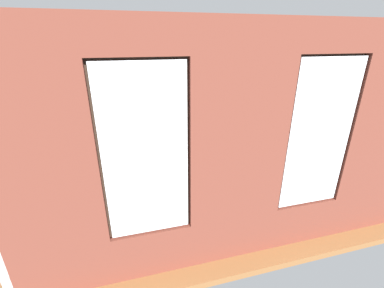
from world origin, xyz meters
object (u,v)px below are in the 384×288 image
remote_black (183,150)px  media_console (74,170)px  table_plant_small (189,148)px  remote_silver (174,150)px  cup_ceramic (198,145)px  tv_flatscreen (69,145)px  couch_by_window (188,213)px  potted_plant_by_left_couch (241,139)px  potted_plant_foreground_right (92,128)px  couch_left (282,159)px  coffee_table (183,153)px  potted_plant_between_couches (260,196)px  candle_jar (165,153)px  potted_plant_near_tv (93,163)px

remote_black → media_console: size_ratio=0.15×
table_plant_small → remote_silver: table_plant_small is taller
cup_ceramic → tv_flatscreen: bearing=3.4°
couch_by_window → media_console: size_ratio=1.56×
tv_flatscreen → potted_plant_by_left_couch: bearing=-172.5°
potted_plant_foreground_right → couch_left: bearing=151.5°
coffee_table → remote_silver: size_ratio=9.04×
table_plant_small → couch_left: bearing=161.1°
potted_plant_foreground_right → potted_plant_between_couches: bearing=129.3°
remote_black → candle_jar: bearing=-52.4°
cup_ceramic → potted_plant_between_couches: 2.38m
coffee_table → cup_ceramic: size_ratio=17.54×
candle_jar → potted_plant_near_tv: 1.73m
remote_silver → couch_by_window: bearing=42.0°
remote_black → potted_plant_by_left_couch: 1.88m
candle_jar → media_console: 2.02m
tv_flatscreen → coffee_table: bearing=-179.7°
cup_ceramic → tv_flatscreen: 2.92m
tv_flatscreen → remote_black: bearing=-179.7°
table_plant_small → remote_black: 0.20m
couch_by_window → candle_jar: bearing=-89.7°
potted_plant_foreground_right → tv_flatscreen: bearing=79.0°
couch_left → potted_plant_between_couches: 1.88m
remote_silver → potted_plant_near_tv: bearing=-8.5°
table_plant_small → tv_flatscreen: 2.60m
remote_black → potted_plant_foreground_right: bearing=-103.6°
potted_plant_near_tv → potted_plant_between_couches: (-2.78, 1.17, -0.45)m
tv_flatscreen → potted_plant_near_tv: bearing=119.0°
table_plant_small → potted_plant_near_tv: 2.23m
tv_flatscreen → potted_plant_between_couches: (-3.33, 2.17, -0.47)m
remote_black → potted_plant_between_couches: potted_plant_between_couches is taller
couch_left → candle_jar: bearing=-100.4°
couch_by_window → media_console: bearing=-47.7°
potted_plant_by_left_couch → potted_plant_foreground_right: potted_plant_foreground_right is taller
couch_left → potted_plant_by_left_couch: bearing=-159.3°
candle_jar → potted_plant_near_tv: bearing=31.2°
couch_left → remote_black: couch_left is taller
potted_plant_foreground_right → potted_plant_near_tv: bearing=95.7°
media_console → potted_plant_between_couches: (-3.33, 2.16, 0.15)m
table_plant_small → tv_flatscreen: bearing=-2.6°
couch_left → potted_plant_near_tv: potted_plant_near_tv is taller
remote_black → tv_flatscreen: bearing=-68.2°
potted_plant_between_couches → couch_left: bearing=-134.7°
remote_silver → candle_jar: bearing=0.6°
coffee_table → potted_plant_foreground_right: bearing=-35.1°
media_console → potted_plant_foreground_right: potted_plant_foreground_right is taller
table_plant_small → potted_plant_by_left_couch: table_plant_small is taller
remote_silver → potted_plant_between_couches: bearing=73.2°
cup_ceramic → potted_plant_between_couches: (-0.45, 2.34, -0.07)m
potted_plant_between_couches → potted_plant_near_tv: bearing=-22.8°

